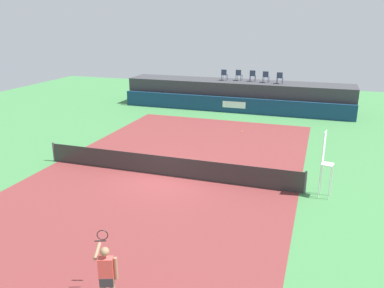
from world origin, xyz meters
The scene contains 15 objects.
ground_plane centered at (0.00, 3.00, 0.00)m, with size 48.00×48.00×0.00m, color #3D7A42.
court_inner centered at (0.00, 0.00, 0.00)m, with size 12.00×22.00×0.00m, color maroon.
sponsor_wall centered at (0.00, 13.50, 0.60)m, with size 18.00×0.22×1.20m.
spectator_platform centered at (0.00, 15.30, 1.10)m, with size 18.00×2.80×2.20m, color #38383D.
spectator_chair_far_left centered at (-1.10, 15.24, 2.69)m, with size 0.47×0.47×0.89m.
spectator_chair_left centered at (0.03, 15.44, 2.69)m, with size 0.47×0.47×0.89m.
spectator_chair_center centered at (1.15, 15.42, 2.69)m, with size 0.47×0.47×0.89m.
spectator_chair_right centered at (2.23, 15.17, 2.69)m, with size 0.47×0.47×0.89m.
spectator_chair_far_right centered at (3.33, 14.93, 2.69)m, with size 0.45×0.45×0.89m.
umpire_chair centered at (6.88, 0.02, 1.59)m, with size 0.51×0.51×2.76m.
tennis_net centered at (0.00, 0.00, 0.47)m, with size 12.40×0.02×0.95m, color #2D2D2D.
net_post_near centered at (-6.20, 0.00, 0.50)m, with size 0.10×0.10×1.00m, color #4C4C51.
net_post_far centered at (6.20, 0.00, 0.50)m, with size 0.10×0.10×1.00m, color #4C4C51.
tennis_player centered at (1.90, -8.58, 0.96)m, with size 0.98×1.08×1.77m.
tennis_ball centered at (1.83, 8.36, 0.04)m, with size 0.07×0.07×0.07m, color #D8EA33.
Camera 1 is at (6.49, -15.66, 6.99)m, focal length 36.63 mm.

